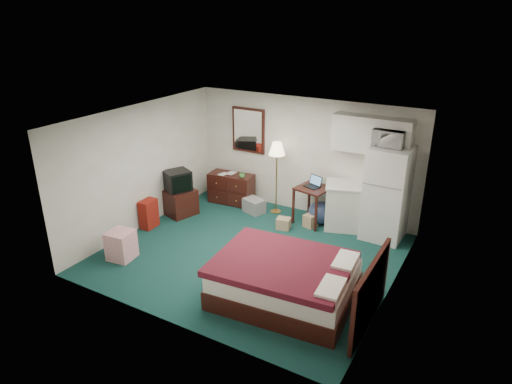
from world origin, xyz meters
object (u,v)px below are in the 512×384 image
Objects in this scene: kitchen_counter at (347,207)px; dresser at (231,188)px; floor_lamp at (276,178)px; bed at (285,281)px; tv_stand at (180,202)px; suitcase at (149,214)px; fridge at (387,193)px; desk at (313,205)px.

dresser is at bearing 162.70° from kitchen_counter.
floor_lamp reaches higher than bed.
bed is 3.37× the size of tv_stand.
kitchen_counter is at bearing 85.69° from bed.
dresser is 3.89m from bed.
tv_stand is at bearing 77.36° from suitcase.
dresser reaches higher than bed.
dresser is 3.53m from fridge.
kitchen_counter is 1.50× the size of tv_stand.
dresser is 1.67× the size of tv_stand.
floor_lamp is 0.99m from desk.
kitchen_counter is at bearing 179.37° from fridge.
dresser is at bearing 77.21° from tv_stand.
desk is 1.33× the size of suitcase.
fridge is (2.35, 0.01, 0.12)m from floor_lamp.
bed is at bearing -9.77° from tv_stand.
suitcase is (-2.80, -1.85, -0.10)m from desk.
desk reaches higher than tv_stand.
kitchen_counter reaches higher than bed.
kitchen_counter is at bearing 36.00° from tv_stand.
bed is (-0.75, -2.81, -0.59)m from fridge.
desk reaches higher than suitcase.
suitcase is (-0.15, -0.83, 0.02)m from tv_stand.
desk is 2.84m from tv_stand.
kitchen_counter is 3.53m from tv_stand.
bed is 3.61m from suitcase.
fridge reaches higher than kitchen_counter.
desk is at bearing 31.05° from suitcase.
floor_lamp is 1.74× the size of kitchen_counter.
tv_stand is (-3.33, -1.16, -0.18)m from kitchen_counter.
dresser is 2.06m from suitcase.
bed is at bearing -63.74° from desk.
fridge is at bearing -4.52° from dresser.
desk is 3.36m from suitcase.
floor_lamp is at bearing -178.17° from fridge.
kitchen_counter is 0.45× the size of bed.
fridge is at bearing 15.93° from desk.
floor_lamp is (1.14, 0.03, 0.45)m from dresser.
dresser is 1.11× the size of kitchen_counter.
floor_lamp reaches higher than suitcase.
floor_lamp is at bearing 49.41° from tv_stand.
kitchen_counter is at bearing 23.22° from desk.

